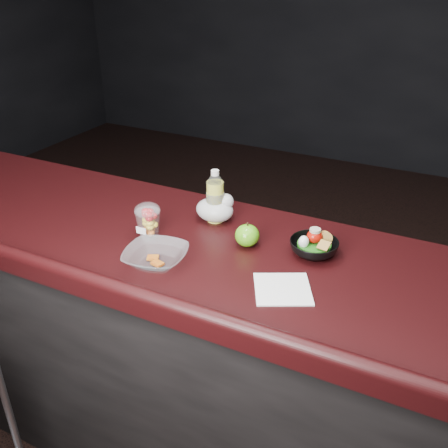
% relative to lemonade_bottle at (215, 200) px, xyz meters
% --- Properties ---
extents(counter, '(4.06, 0.71, 1.02)m').
position_rel_lemonade_bottle_xyz_m(counter, '(0.09, -0.17, -0.59)').
color(counter, black).
rests_on(counter, ground).
extents(lemonade_bottle, '(0.06, 0.06, 0.20)m').
position_rel_lemonade_bottle_xyz_m(lemonade_bottle, '(0.00, 0.00, 0.00)').
color(lemonade_bottle, yellow).
rests_on(lemonade_bottle, counter).
extents(fruit_cup, '(0.09, 0.09, 0.12)m').
position_rel_lemonade_bottle_xyz_m(fruit_cup, '(-0.15, -0.21, -0.02)').
color(fruit_cup, white).
rests_on(fruit_cup, counter).
extents(green_apple, '(0.08, 0.08, 0.08)m').
position_rel_lemonade_bottle_xyz_m(green_apple, '(0.18, -0.11, -0.04)').
color(green_apple, '#2F8F10').
rests_on(green_apple, counter).
extents(plastic_bag, '(0.14, 0.11, 0.10)m').
position_rel_lemonade_bottle_xyz_m(plastic_bag, '(0.00, 0.00, -0.04)').
color(plastic_bag, silver).
rests_on(plastic_bag, counter).
extents(snack_bowl, '(0.19, 0.19, 0.09)m').
position_rel_lemonade_bottle_xyz_m(snack_bowl, '(0.39, -0.07, -0.05)').
color(snack_bowl, black).
rests_on(snack_bowl, counter).
extents(takeout_bowl, '(0.23, 0.23, 0.05)m').
position_rel_lemonade_bottle_xyz_m(takeout_bowl, '(-0.03, -0.34, -0.06)').
color(takeout_bowl, silver).
rests_on(takeout_bowl, counter).
extents(paper_napkin, '(0.21, 0.21, 0.00)m').
position_rel_lemonade_bottle_xyz_m(paper_napkin, '(0.37, -0.30, -0.08)').
color(paper_napkin, white).
rests_on(paper_napkin, counter).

